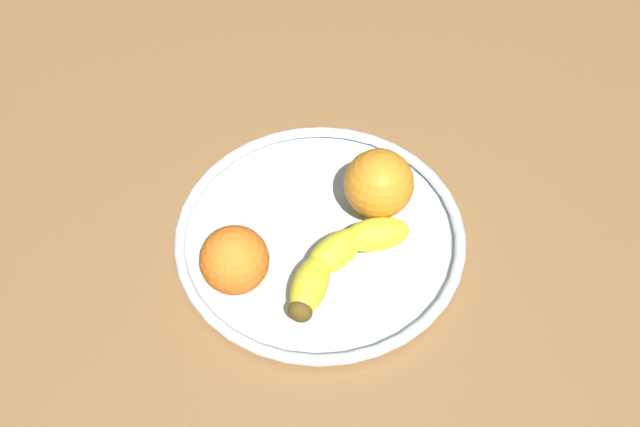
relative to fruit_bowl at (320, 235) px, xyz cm
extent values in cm
cube|color=olive|center=(0.00, 0.00, -2.92)|extent=(121.93, 121.93, 4.00)
cylinder|color=silver|center=(0.00, 0.00, -0.62)|extent=(30.50, 30.50, 0.60)
torus|color=silver|center=(0.00, 0.00, 0.28)|extent=(31.77, 31.77, 1.20)
ellipsoid|color=yellow|center=(-4.82, 3.88, 2.66)|extent=(7.69, 4.73, 3.55)
ellipsoid|color=yellow|center=(-0.02, 4.34, 2.66)|extent=(7.98, 5.87, 3.55)
ellipsoid|color=yellow|center=(3.88, 7.18, 2.66)|extent=(7.25, 7.83, 3.55)
ellipsoid|color=brown|center=(5.89, 9.71, 2.66)|extent=(3.19, 3.11, 2.49)
sphere|color=orange|center=(10.27, 2.74, 4.44)|extent=(7.10, 7.10, 7.10)
sphere|color=orange|center=(-7.12, -0.88, 4.71)|extent=(7.65, 7.65, 7.65)
camera|label=1|loc=(18.27, 46.68, 68.86)|focal=43.75mm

